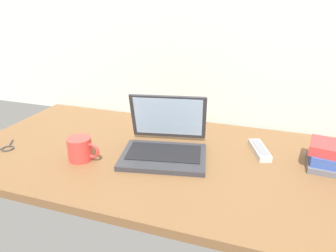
# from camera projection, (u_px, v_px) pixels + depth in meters

# --- Properties ---
(desk) EXTENTS (1.60, 0.76, 0.03)m
(desk) POSITION_uv_depth(u_px,v_px,m) (170.00, 159.00, 1.14)
(desk) COLOR brown
(desk) RESTS_ON ground
(laptop) EXTENTS (0.35, 0.34, 0.21)m
(laptop) POSITION_uv_depth(u_px,v_px,m) (165.00, 142.00, 1.14)
(laptop) COLOR #2D2D33
(laptop) RESTS_ON desk
(coffee_mug) EXTENTS (0.12, 0.09, 0.09)m
(coffee_mug) POSITION_uv_depth(u_px,v_px,m) (81.00, 149.00, 1.09)
(coffee_mug) COLOR red
(coffee_mug) RESTS_ON desk
(remote_control_near) EXTENTS (0.10, 0.17, 0.02)m
(remote_control_near) POSITION_uv_depth(u_px,v_px,m) (260.00, 150.00, 1.15)
(remote_control_near) COLOR #B7B7B7
(remote_control_near) RESTS_ON desk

